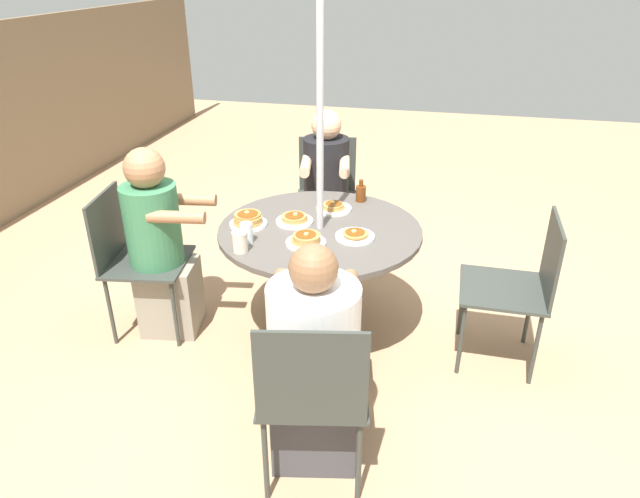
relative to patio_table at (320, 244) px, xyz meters
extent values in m
plane|color=tan|center=(0.00, 0.00, -0.62)|extent=(12.00, 12.00, 0.00)
cylinder|color=#4C4742|center=(0.00, 0.00, -0.61)|extent=(0.46, 0.46, 0.01)
cylinder|color=#4C4742|center=(0.00, 0.00, -0.27)|extent=(0.10, 0.10, 0.69)
cylinder|color=#4C4742|center=(0.00, 0.00, 0.09)|extent=(1.16, 1.16, 0.03)
cylinder|color=#ADADB2|center=(0.00, 0.00, 0.57)|extent=(0.04, 0.04, 2.37)
cylinder|color=#333833|center=(0.06, 0.86, -0.39)|extent=(0.02, 0.02, 0.45)
cylinder|color=#333833|center=(-0.32, 0.80, -0.39)|extent=(0.02, 0.02, 0.45)
cylinder|color=#333833|center=(0.00, 1.24, -0.39)|extent=(0.02, 0.02, 0.45)
cylinder|color=#333833|center=(-0.38, 1.18, -0.39)|extent=(0.02, 0.02, 0.45)
cube|color=#333833|center=(-0.16, 1.02, -0.16)|extent=(0.52, 0.52, 0.02)
cube|color=#333833|center=(-0.19, 1.24, 0.06)|extent=(0.43, 0.08, 0.42)
cube|color=gray|center=(-0.14, 0.91, -0.39)|extent=(0.35, 0.38, 0.45)
cylinder|color=#38754C|center=(-0.15, 0.96, 0.08)|extent=(0.32, 0.32, 0.50)
sphere|color=#A3704C|center=(-0.15, 0.96, 0.44)|extent=(0.23, 0.23, 0.23)
cylinder|color=#A3704C|center=(0.01, 0.79, 0.20)|extent=(0.12, 0.33, 0.07)
cylinder|color=#A3704C|center=(-0.25, 0.75, 0.20)|extent=(0.12, 0.33, 0.07)
cylinder|color=#333833|center=(-0.86, 0.02, -0.39)|extent=(0.02, 0.02, 0.45)
cylinder|color=#333833|center=(-0.78, -0.36, -0.39)|extent=(0.02, 0.02, 0.45)
cylinder|color=#333833|center=(-1.24, -0.05, -0.39)|extent=(0.02, 0.02, 0.45)
cylinder|color=#333833|center=(-1.16, -0.43, -0.39)|extent=(0.02, 0.02, 0.45)
cube|color=#333833|center=(-1.01, -0.20, -0.16)|extent=(0.54, 0.54, 0.02)
cube|color=#333833|center=(-1.23, -0.25, 0.06)|extent=(0.10, 0.43, 0.42)
cube|color=#3D3D42|center=(-0.90, -0.18, -0.39)|extent=(0.48, 0.45, 0.45)
cylinder|color=white|center=(-0.95, -0.19, 0.06)|extent=(0.39, 0.39, 0.45)
sphere|color=brown|center=(-0.95, -0.19, 0.38)|extent=(0.20, 0.20, 0.20)
cylinder|color=brown|center=(-0.81, 0.00, 0.17)|extent=(0.29, 0.12, 0.07)
cylinder|color=brown|center=(-0.75, -0.31, 0.17)|extent=(0.29, 0.12, 0.07)
cylinder|color=#333833|center=(-0.20, -0.84, -0.39)|extent=(0.02, 0.02, 0.45)
cylinder|color=#333833|center=(0.19, -0.84, -0.39)|extent=(0.02, 0.02, 0.45)
cylinder|color=#333833|center=(-0.20, -1.23, -0.39)|extent=(0.02, 0.02, 0.45)
cylinder|color=#333833|center=(0.18, -1.23, -0.39)|extent=(0.02, 0.02, 0.45)
cube|color=#333833|center=(-0.01, -1.03, -0.16)|extent=(0.46, 0.46, 0.02)
cube|color=#333833|center=(-0.01, -1.25, 0.06)|extent=(0.43, 0.02, 0.42)
cylinder|color=#333833|center=(0.86, -0.04, -0.39)|extent=(0.02, 0.02, 0.45)
cylinder|color=#333833|center=(0.79, 0.34, -0.39)|extent=(0.02, 0.02, 0.45)
cylinder|color=#333833|center=(1.24, 0.03, -0.39)|extent=(0.02, 0.02, 0.45)
cylinder|color=#333833|center=(1.17, 0.41, -0.39)|extent=(0.02, 0.02, 0.45)
cube|color=#333833|center=(1.02, 0.19, -0.16)|extent=(0.53, 0.53, 0.02)
cube|color=#333833|center=(1.23, 0.23, 0.06)|extent=(0.10, 0.43, 0.42)
cube|color=beige|center=(0.91, 0.17, -0.39)|extent=(0.39, 0.37, 0.45)
cylinder|color=black|center=(0.96, 0.18, 0.09)|extent=(0.33, 0.33, 0.51)
sphere|color=#DBA884|center=(0.96, 0.18, 0.44)|extent=(0.21, 0.21, 0.21)
cylinder|color=#DBA884|center=(0.79, 0.01, 0.21)|extent=(0.34, 0.13, 0.07)
cylinder|color=#DBA884|center=(0.74, 0.27, 0.21)|extent=(0.34, 0.13, 0.07)
cylinder|color=white|center=(-0.08, -0.22, 0.11)|extent=(0.22, 0.22, 0.01)
cylinder|color=#AD7A3D|center=(-0.08, -0.22, 0.12)|extent=(0.14, 0.14, 0.01)
cylinder|color=#AD7A3D|center=(-0.09, -0.22, 0.13)|extent=(0.14, 0.14, 0.01)
ellipsoid|color=brown|center=(-0.08, -0.22, 0.14)|extent=(0.12, 0.11, 0.00)
cube|color=#F4E084|center=(-0.09, -0.21, 0.15)|extent=(0.03, 0.03, 0.01)
cylinder|color=white|center=(-0.05, 0.41, 0.11)|extent=(0.22, 0.22, 0.01)
cylinder|color=#AD7A3D|center=(-0.06, 0.41, 0.13)|extent=(0.16, 0.16, 0.01)
cylinder|color=#AD7A3D|center=(-0.05, 0.41, 0.14)|extent=(0.16, 0.16, 0.01)
cylinder|color=#AD7A3D|center=(-0.05, 0.41, 0.15)|extent=(0.16, 0.16, 0.01)
cylinder|color=#AD7A3D|center=(-0.05, 0.41, 0.17)|extent=(0.15, 0.15, 0.01)
ellipsoid|color=brown|center=(-0.05, 0.41, 0.18)|extent=(0.13, 0.12, 0.00)
cube|color=#F4E084|center=(-0.05, 0.42, 0.18)|extent=(0.03, 0.03, 0.01)
cylinder|color=white|center=(0.27, -0.02, 0.11)|extent=(0.22, 0.22, 0.01)
cylinder|color=#AD7A3D|center=(0.27, -0.02, 0.13)|extent=(0.14, 0.14, 0.01)
cylinder|color=#AD7A3D|center=(0.27, -0.02, 0.14)|extent=(0.13, 0.13, 0.01)
ellipsoid|color=brown|center=(0.27, -0.02, 0.15)|extent=(0.11, 0.10, 0.00)
cube|color=#F4E084|center=(0.28, -0.01, 0.15)|extent=(0.03, 0.03, 0.01)
cylinder|color=white|center=(-0.22, 0.03, 0.11)|extent=(0.22, 0.22, 0.01)
cylinder|color=#AD7A3D|center=(-0.21, 0.03, 0.13)|extent=(0.16, 0.16, 0.01)
cylinder|color=#AD7A3D|center=(-0.22, 0.02, 0.14)|extent=(0.14, 0.14, 0.01)
cylinder|color=#AD7A3D|center=(-0.22, 0.02, 0.15)|extent=(0.15, 0.15, 0.01)
ellipsoid|color=brown|center=(-0.22, 0.03, 0.16)|extent=(0.12, 0.11, 0.00)
cube|color=#F4E084|center=(-0.22, 0.02, 0.17)|extent=(0.02, 0.02, 0.01)
cylinder|color=white|center=(0.04, 0.16, 0.11)|extent=(0.22, 0.22, 0.01)
cylinder|color=#AD7A3D|center=(0.05, 0.16, 0.13)|extent=(0.16, 0.16, 0.01)
cylinder|color=#AD7A3D|center=(0.04, 0.16, 0.14)|extent=(0.15, 0.15, 0.01)
ellipsoid|color=brown|center=(0.04, 0.16, 0.15)|extent=(0.12, 0.11, 0.00)
cube|color=#F4E084|center=(0.05, 0.16, 0.16)|extent=(0.02, 0.02, 0.01)
cylinder|color=#602D0F|center=(0.45, -0.16, 0.15)|extent=(0.06, 0.06, 0.10)
cylinder|color=#602D0F|center=(0.45, -0.16, 0.22)|extent=(0.03, 0.03, 0.04)
torus|color=#602D0F|center=(0.48, -0.16, 0.17)|extent=(0.05, 0.01, 0.05)
cylinder|color=beige|center=(-0.38, 0.34, 0.16)|extent=(0.08, 0.08, 0.10)
cylinder|color=white|center=(-0.38, 0.34, 0.21)|extent=(0.08, 0.08, 0.01)
cylinder|color=silver|center=(-0.27, 0.34, 0.16)|extent=(0.07, 0.07, 0.11)
camera|label=1|loc=(-2.86, -0.66, 1.46)|focal=32.00mm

